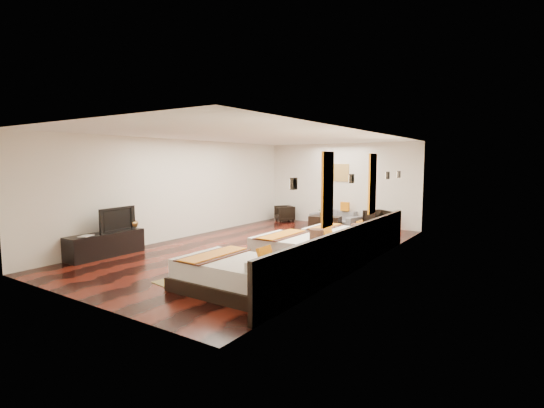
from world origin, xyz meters
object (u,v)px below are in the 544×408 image
Objects in this scene: bed_far at (344,238)px; book at (82,236)px; nightstand_a at (316,263)px; tv_console at (105,245)px; figurine at (132,222)px; sofa at (335,218)px; table_plant at (323,212)px; armchair_right at (378,220)px; bed_mid at (306,251)px; armchair_left at (284,213)px; nightstand_b at (356,248)px; tv at (115,219)px; coffee_table at (325,222)px; bed_near at (242,275)px.

bed_far is 6.50× the size of book.
nightstand_a is 5.04m from tv_console.
sofa is (2.46, 6.41, -0.45)m from figurine.
sofa is 6.19× the size of table_plant.
armchair_right is at bearing 4.89° from sofa.
bed_mid is 6.25m from armchair_left.
nightstand_b is 6.07m from armchair_left.
armchair_right is at bearing 56.85° from figurine.
book is 7.28m from table_plant.
armchair_left is 2.19× the size of table_plant.
nightstand_b is 0.46× the size of sofa.
book reaches higher than armchair_left.
armchair_right is at bearing 20.17° from table_plant.
tv is at bearing -111.03° from table_plant.
table_plant reaches higher than tv_console.
nightstand_a is 0.54× the size of sofa.
armchair_left is at bearing 160.51° from table_plant.
book reaches higher than coffee_table.
figurine is at bearing -176.43° from armchair_right.
coffee_table is 0.36m from table_plant.
tv reaches higher than armchair_right.
tv is (-4.14, -3.71, 0.59)m from bed_far.
nightstand_a is 1.18× the size of nightstand_b.
bed_near is 2.19× the size of tv.
nightstand_a is 3.24× the size of book.
figurine reaches higher than table_plant.
bed_mid is 1.99m from bed_far.
sofa is at bearing 118.41° from armchair_right.
tv is at bearing 77.88° from tv_console.
tv reaches higher than armchair_left.
bed_mid is at bearing 89.99° from bed_near.
nightstand_a is at bearing 59.23° from bed_near.
nightstand_a is 1.52× the size of armchair_left.
bed_far is 5.75m from tv_console.
nightstand_b is 5.58m from tv.
table_plant is (-1.81, 2.38, 0.29)m from bed_far.
nightstand_a is 0.96× the size of tv.
tv_console is 5.69× the size of figurine.
figurine is (0.00, 0.74, 0.43)m from tv_console.
nightstand_a is at bearing -54.87° from sofa.
nightstand_a is at bearing -52.64° from bed_mid.
bed_far reaches higher than table_plant.
nightstand_b is 6.01m from book.
bed_far is 5.30m from figurine.
bed_near is 2.68× the size of nightstand_b.
bed_near is 7.39× the size of book.
armchair_left is (0.50, 7.55, -0.28)m from book.
table_plant is at bearing 105.34° from bed_near.
nightstand_a reaches higher than book.
book reaches higher than sofa.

